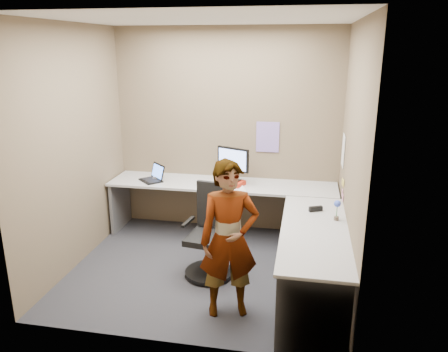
% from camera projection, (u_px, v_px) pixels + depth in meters
% --- Properties ---
extents(ground, '(3.00, 3.00, 0.00)m').
position_uv_depth(ground, '(206.00, 269.00, 4.98)').
color(ground, '#242429').
rests_on(ground, ground).
extents(wall_back, '(3.00, 0.00, 3.00)m').
position_uv_depth(wall_back, '(227.00, 132.00, 5.81)').
color(wall_back, brown).
rests_on(wall_back, ground).
extents(wall_right, '(0.00, 2.70, 2.70)m').
position_uv_depth(wall_right, '(351.00, 161.00, 4.32)').
color(wall_right, brown).
rests_on(wall_right, ground).
extents(wall_left, '(0.00, 2.70, 2.70)m').
position_uv_depth(wall_left, '(73.00, 149.00, 4.86)').
color(wall_left, brown).
rests_on(wall_left, ground).
extents(ceiling, '(3.00, 3.00, 0.00)m').
position_uv_depth(ceiling, '(202.00, 19.00, 4.20)').
color(ceiling, white).
rests_on(ceiling, wall_back).
extents(desk, '(2.98, 2.58, 0.73)m').
position_uv_depth(desk, '(249.00, 212.00, 5.09)').
color(desk, '#A7A7A7').
rests_on(desk, ground).
extents(paper_ream, '(0.34, 0.30, 0.06)m').
position_uv_depth(paper_ream, '(233.00, 183.00, 5.62)').
color(paper_ream, red).
rests_on(paper_ream, desk).
extents(monitor, '(0.43, 0.22, 0.43)m').
position_uv_depth(monitor, '(233.00, 161.00, 5.55)').
color(monitor, black).
rests_on(monitor, paper_ream).
extents(laptop, '(0.39, 0.39, 0.22)m').
position_uv_depth(laptop, '(154.00, 176.00, 5.78)').
color(laptop, black).
rests_on(laptop, desk).
extents(trackball_mouse, '(0.12, 0.08, 0.07)m').
position_uv_depth(trackball_mouse, '(158.00, 178.00, 5.84)').
color(trackball_mouse, '#B7B7BC').
rests_on(trackball_mouse, desk).
extents(origami, '(0.10, 0.10, 0.06)m').
position_uv_depth(origami, '(242.00, 188.00, 5.41)').
color(origami, white).
rests_on(origami, desk).
extents(stapler, '(0.15, 0.10, 0.05)m').
position_uv_depth(stapler, '(316.00, 209.00, 4.71)').
color(stapler, black).
rests_on(stapler, desk).
extents(flower, '(0.07, 0.07, 0.22)m').
position_uv_depth(flower, '(337.00, 207.00, 4.44)').
color(flower, brown).
rests_on(flower, desk).
extents(calendar_purple, '(0.30, 0.01, 0.40)m').
position_uv_depth(calendar_purple, '(268.00, 137.00, 5.72)').
color(calendar_purple, '#846BB7').
rests_on(calendar_purple, wall_back).
extents(calendar_white, '(0.01, 0.28, 0.38)m').
position_uv_depth(calendar_white, '(343.00, 151.00, 5.20)').
color(calendar_white, white).
rests_on(calendar_white, wall_right).
extents(sticky_note_a, '(0.01, 0.07, 0.07)m').
position_uv_depth(sticky_note_a, '(343.00, 183.00, 4.96)').
color(sticky_note_a, '#F2E059').
rests_on(sticky_note_a, wall_right).
extents(sticky_note_b, '(0.01, 0.07, 0.07)m').
position_uv_depth(sticky_note_b, '(342.00, 193.00, 5.04)').
color(sticky_note_b, pink).
rests_on(sticky_note_b, wall_right).
extents(sticky_note_c, '(0.01, 0.07, 0.07)m').
position_uv_depth(sticky_note_c, '(343.00, 198.00, 4.93)').
color(sticky_note_c, pink).
rests_on(sticky_note_c, wall_right).
extents(sticky_note_d, '(0.01, 0.07, 0.07)m').
position_uv_depth(sticky_note_d, '(342.00, 182.00, 5.11)').
color(sticky_note_d, '#F2E059').
rests_on(sticky_note_d, wall_right).
extents(office_chair, '(0.55, 0.53, 1.01)m').
position_uv_depth(office_chair, '(211.00, 239.00, 4.79)').
color(office_chair, black).
rests_on(office_chair, ground).
extents(person, '(0.63, 0.51, 1.50)m').
position_uv_depth(person, '(229.00, 240.00, 3.99)').
color(person, '#999399').
rests_on(person, ground).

